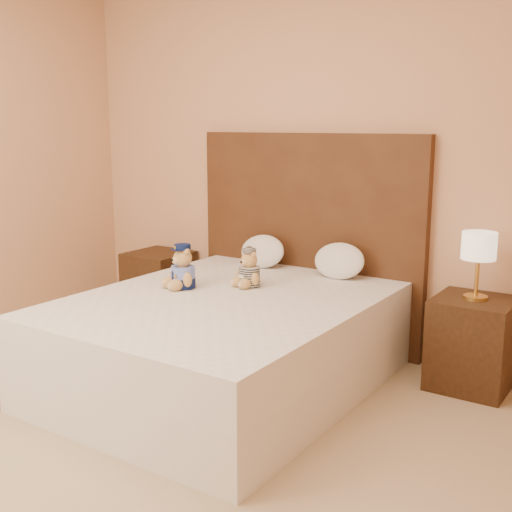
{
  "coord_description": "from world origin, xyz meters",
  "views": [
    {
      "loc": [
        2.2,
        -1.76,
        1.57
      ],
      "look_at": [
        0.06,
        1.45,
        0.77
      ],
      "focal_mm": 45.0,
      "sensor_mm": 36.0,
      "label": 1
    }
  ],
  "objects_px": {
    "bed": "(225,342)",
    "nightstand_right": "(472,343)",
    "nightstand_left": "(159,286)",
    "pillow_right": "(339,259)",
    "teddy_prisoner": "(249,268)",
    "pillow_left": "(262,250)",
    "teddy_police": "(183,266)",
    "lamp": "(479,249)"
  },
  "relations": [
    {
      "from": "bed",
      "to": "lamp",
      "type": "height_order",
      "value": "lamp"
    },
    {
      "from": "teddy_police",
      "to": "pillow_right",
      "type": "relative_size",
      "value": 0.76
    },
    {
      "from": "lamp",
      "to": "pillow_left",
      "type": "distance_m",
      "value": 1.53
    },
    {
      "from": "lamp",
      "to": "nightstand_left",
      "type": "bearing_deg",
      "value": 180.0
    },
    {
      "from": "bed",
      "to": "nightstand_right",
      "type": "bearing_deg",
      "value": 32.62
    },
    {
      "from": "teddy_prisoner",
      "to": "bed",
      "type": "bearing_deg",
      "value": -68.35
    },
    {
      "from": "teddy_police",
      "to": "pillow_right",
      "type": "height_order",
      "value": "teddy_police"
    },
    {
      "from": "teddy_prisoner",
      "to": "pillow_left",
      "type": "relative_size",
      "value": 0.67
    },
    {
      "from": "bed",
      "to": "nightstand_right",
      "type": "relative_size",
      "value": 3.64
    },
    {
      "from": "teddy_prisoner",
      "to": "pillow_right",
      "type": "height_order",
      "value": "pillow_right"
    },
    {
      "from": "bed",
      "to": "teddy_prisoner",
      "type": "xyz_separation_m",
      "value": [
        -0.03,
        0.31,
        0.39
      ]
    },
    {
      "from": "nightstand_left",
      "to": "pillow_right",
      "type": "bearing_deg",
      "value": 1.08
    },
    {
      "from": "nightstand_left",
      "to": "nightstand_right",
      "type": "xyz_separation_m",
      "value": [
        2.5,
        0.0,
        0.0
      ]
    },
    {
      "from": "teddy_prisoner",
      "to": "nightstand_left",
      "type": "bearing_deg",
      "value": 173.98
    },
    {
      "from": "pillow_left",
      "to": "lamp",
      "type": "bearing_deg",
      "value": -1.13
    },
    {
      "from": "pillow_left",
      "to": "pillow_right",
      "type": "height_order",
      "value": "pillow_right"
    },
    {
      "from": "teddy_prisoner",
      "to": "lamp",
      "type": "bearing_deg",
      "value": 37.07
    },
    {
      "from": "lamp",
      "to": "pillow_right",
      "type": "xyz_separation_m",
      "value": [
        -0.91,
        0.03,
        -0.17
      ]
    },
    {
      "from": "nightstand_left",
      "to": "teddy_police",
      "type": "relative_size",
      "value": 2.0
    },
    {
      "from": "nightstand_left",
      "to": "pillow_left",
      "type": "xyz_separation_m",
      "value": [
        0.98,
        0.03,
        0.4
      ]
    },
    {
      "from": "pillow_right",
      "to": "bed",
      "type": "bearing_deg",
      "value": -112.29
    },
    {
      "from": "nightstand_left",
      "to": "teddy_prisoner",
      "type": "xyz_separation_m",
      "value": [
        1.22,
        -0.49,
        0.39
      ]
    },
    {
      "from": "lamp",
      "to": "teddy_police",
      "type": "height_order",
      "value": "lamp"
    },
    {
      "from": "teddy_prisoner",
      "to": "pillow_right",
      "type": "xyz_separation_m",
      "value": [
        0.37,
        0.52,
        0.01
      ]
    },
    {
      "from": "lamp",
      "to": "nightstand_right",
      "type": "bearing_deg",
      "value": 0.0
    },
    {
      "from": "nightstand_right",
      "to": "teddy_prisoner",
      "type": "height_order",
      "value": "teddy_prisoner"
    },
    {
      "from": "bed",
      "to": "pillow_right",
      "type": "distance_m",
      "value": 0.98
    },
    {
      "from": "teddy_police",
      "to": "pillow_right",
      "type": "bearing_deg",
      "value": 69.65
    },
    {
      "from": "teddy_prisoner",
      "to": "nightstand_right",
      "type": "bearing_deg",
      "value": 37.07
    },
    {
      "from": "bed",
      "to": "pillow_left",
      "type": "distance_m",
      "value": 0.96
    },
    {
      "from": "nightstand_left",
      "to": "lamp",
      "type": "bearing_deg",
      "value": 0.0
    },
    {
      "from": "lamp",
      "to": "teddy_prisoner",
      "type": "xyz_separation_m",
      "value": [
        -1.28,
        -0.49,
        -0.18
      ]
    },
    {
      "from": "bed",
      "to": "nightstand_left",
      "type": "xyz_separation_m",
      "value": [
        -1.25,
        0.8,
        -0.0
      ]
    },
    {
      "from": "nightstand_right",
      "to": "lamp",
      "type": "relative_size",
      "value": 1.38
    },
    {
      "from": "teddy_police",
      "to": "teddy_prisoner",
      "type": "bearing_deg",
      "value": 60.05
    },
    {
      "from": "lamp",
      "to": "teddy_prisoner",
      "type": "bearing_deg",
      "value": -158.93
    },
    {
      "from": "pillow_left",
      "to": "nightstand_left",
      "type": "bearing_deg",
      "value": -178.24
    },
    {
      "from": "bed",
      "to": "pillow_left",
      "type": "relative_size",
      "value": 5.68
    },
    {
      "from": "bed",
      "to": "lamp",
      "type": "xyz_separation_m",
      "value": [
        1.25,
        0.8,
        0.57
      ]
    },
    {
      "from": "bed",
      "to": "nightstand_right",
      "type": "height_order",
      "value": "same"
    },
    {
      "from": "pillow_right",
      "to": "teddy_prisoner",
      "type": "bearing_deg",
      "value": -125.31
    },
    {
      "from": "nightstand_left",
      "to": "pillow_left",
      "type": "relative_size",
      "value": 1.56
    }
  ]
}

